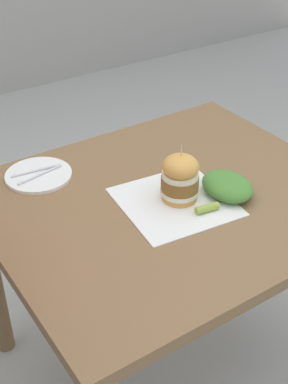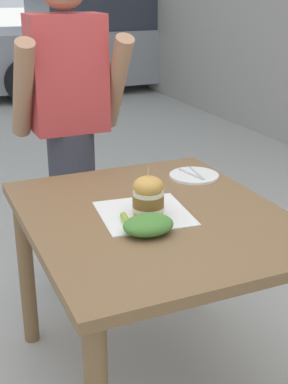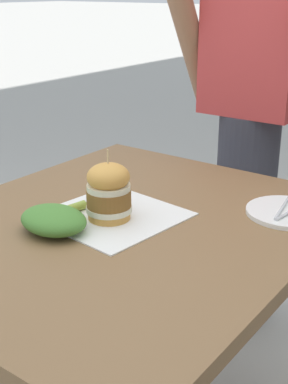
{
  "view_description": "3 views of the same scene",
  "coord_description": "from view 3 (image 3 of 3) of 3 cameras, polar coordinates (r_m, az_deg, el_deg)",
  "views": [
    {
      "loc": [
        -1.1,
        0.83,
        1.73
      ],
      "look_at": [
        0.0,
        0.1,
        0.83
      ],
      "focal_mm": 50.0,
      "sensor_mm": 36.0,
      "label": 1
    },
    {
      "loc": [
        -0.77,
        -1.67,
        1.58
      ],
      "look_at": [
        0.0,
        0.1,
        0.83
      ],
      "focal_mm": 50.0,
      "sensor_mm": 36.0,
      "label": 2
    },
    {
      "loc": [
        0.8,
        -0.98,
        1.35
      ],
      "look_at": [
        0.0,
        0.1,
        0.83
      ],
      "focal_mm": 50.0,
      "sensor_mm": 36.0,
      "label": 3
    }
  ],
  "objects": [
    {
      "name": "diner_across_table",
      "position": [
        2.1,
        11.27,
        7.81
      ],
      "size": [
        0.55,
        0.35,
        1.69
      ],
      "color": "#33333D",
      "rests_on": "ground"
    },
    {
      "name": "sandwich",
      "position": [
        1.37,
        -3.79,
        0.07
      ],
      "size": [
        0.12,
        0.12,
        0.19
      ],
      "color": "gold",
      "rests_on": "serving_paper"
    },
    {
      "name": "pickle_spear",
      "position": [
        1.44,
        -7.52,
        -1.7
      ],
      "size": [
        0.04,
        0.08,
        0.02
      ],
      "primitive_type": "cylinder",
      "rotation": [
        0.0,
        1.57,
        1.4
      ],
      "color": "#8EA83D",
      "rests_on": "serving_paper"
    },
    {
      "name": "patio_table",
      "position": [
        1.44,
        -2.38,
        -7.49
      ],
      "size": [
        0.94,
        1.12,
        0.78
      ],
      "color": "brown",
      "rests_on": "ground"
    },
    {
      "name": "side_salad",
      "position": [
        1.34,
        -9.62,
        -2.97
      ],
      "size": [
        0.18,
        0.14,
        0.06
      ],
      "primitive_type": "ellipsoid",
      "color": "#477F33",
      "rests_on": "patio_table"
    },
    {
      "name": "side_plate_with_forks",
      "position": [
        1.48,
        15.05,
        -2.09
      ],
      "size": [
        0.22,
        0.22,
        0.02
      ],
      "color": "white",
      "rests_on": "patio_table"
    },
    {
      "name": "serving_paper",
      "position": [
        1.42,
        -3.38,
        -2.51
      ],
      "size": [
        0.36,
        0.36,
        0.0
      ],
      "primitive_type": "cube",
      "rotation": [
        0.0,
        0.0,
        -0.11
      ],
      "color": "white",
      "rests_on": "patio_table"
    }
  ]
}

